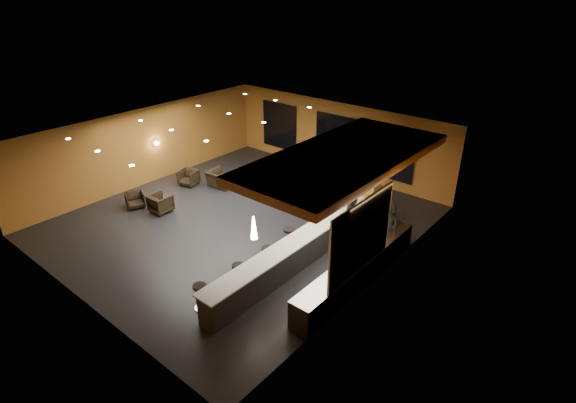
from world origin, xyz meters
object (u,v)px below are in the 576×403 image
Objects in this scene: pendant_2 at (350,174)px; bar_stool_0 at (200,294)px; bar_stool_2 at (268,255)px; armchair_b at (161,203)px; bar_stool_1 at (238,272)px; bar_counter at (297,253)px; column at (372,176)px; staff_c at (389,223)px; armchair_a at (135,200)px; armchair_d at (221,179)px; bar_stool_5 at (336,207)px; pendant_1 at (308,198)px; pendant_0 at (254,228)px; prep_counter at (357,271)px; staff_b at (374,214)px; bar_stool_3 at (289,236)px; staff_a at (352,219)px; bar_stool_4 at (314,221)px.

pendant_2 reaches higher than bar_stool_0.
bar_stool_0 reaches higher than bar_stool_2.
bar_stool_1 is at bearing 164.80° from armchair_b.
bar_counter is at bearing 69.57° from bar_stool_1.
column is 2.31m from staff_c.
armchair_a is (-7.92, -0.96, -0.17)m from bar_counter.
column is 7.06m from armchair_d.
bar_stool_5 reaches higher than armchair_b.
bar_counter is 3.61m from bar_stool_5.
pendant_2 is (0.00, 2.50, 0.00)m from pendant_1.
bar_stool_2 is 4.26m from bar_stool_5.
bar_stool_0 reaches higher than armchair_d.
pendant_1 is at bearing 90.00° from pendant_0.
bar_counter is at bearing -90.00° from column.
prep_counter is 3.73m from pendant_2.
pendant_2 is at bearing 80.03° from bar_stool_2.
armchair_a is at bearing -147.71° from bar_stool_5.
pendant_2 is at bearing -40.36° from armchair_a.
pendant_2 is 0.45× the size of staff_b.
bar_stool_3 is at bearing 154.20° from armchair_d.
staff_c is (0.79, -0.26, 0.01)m from staff_b.
column is 5.52m from bar_stool_2.
prep_counter reaches higher than bar_stool_3.
staff_a is at bearing 83.49° from pendant_0.
bar_stool_2 is at bearing 85.98° from bar_stool_1.
bar_stool_3 is (-0.85, -4.00, -1.21)m from column.
bar_counter is at bearing 90.00° from pendant_0.
bar_stool_4 is at bearing 91.22° from bar_stool_0.
bar_stool_0 is 4.07m from bar_stool_3.
bar_stool_5 is at bearing -34.63° from armchair_a.
armchair_b is 3.29m from armchair_d.
bar_stool_1 is at bearing 87.84° from bar_stool_0.
pendant_2 is (0.00, 5.00, 0.00)m from pendant_0.
armchair_b reaches higher than bar_stool_4.
bar_counter is 6.91× the size of armchair_d.
bar_stool_1 is (-2.35, -5.25, -0.30)m from staff_c.
bar_stool_5 is (-2.84, 3.01, 0.11)m from prep_counter.
column is (0.00, 4.60, 1.25)m from bar_counter.
bar_stool_3 is 2.91m from bar_stool_5.
bar_stool_1 reaches higher than armchair_a.
pendant_1 is at bearing 180.00° from prep_counter.
pendant_0 is 0.45× the size of staff_b.
armchair_a is at bearing -152.01° from staff_b.
prep_counter reaches higher than armchair_b.
pendant_0 is 2.00m from bar_stool_1.
bar_counter is at bearing -35.49° from bar_stool_3.
staff_b reaches higher than bar_stool_4.
staff_a is 1.35m from staff_c.
column is 1.67m from staff_b.
bar_stool_5 is (-0.10, 5.52, 0.05)m from bar_stool_1.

